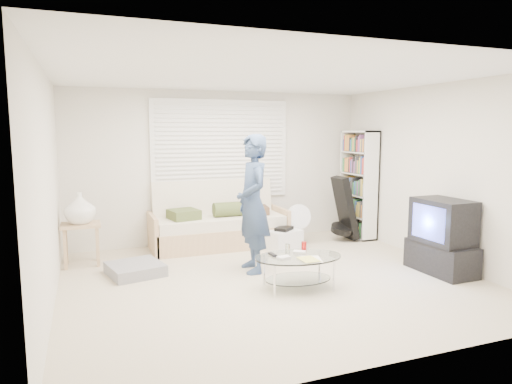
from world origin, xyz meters
name	(u,v)px	position (x,y,z in m)	size (l,w,h in m)	color
ground	(272,280)	(0.00, 0.00, 0.00)	(5.00, 5.00, 0.00)	#BAAD91
room_shell	(258,148)	(0.00, 0.48, 1.63)	(5.02, 4.52, 2.51)	silver
window_blinds	(221,149)	(0.00, 2.20, 1.55)	(2.32, 0.08, 1.62)	silver
futon_sofa	(218,225)	(-0.16, 1.88, 0.35)	(2.16, 0.87, 1.05)	#A6805E
grey_floor_pillow	(135,269)	(-1.58, 0.83, 0.07)	(0.64, 0.64, 0.15)	slate
side_table	(80,211)	(-2.22, 1.52, 0.76)	(0.52, 0.42, 1.02)	#A6805E
bookshelf	(358,184)	(2.32, 1.68, 0.93)	(0.29, 0.78, 1.86)	white
guitar_case	(345,213)	(1.94, 1.48, 0.48)	(0.42, 0.40, 1.08)	black
floor_fan	(298,221)	(1.08, 1.51, 0.39)	(0.40, 0.27, 0.68)	white
storage_bin	(284,239)	(0.75, 1.32, 0.16)	(0.59, 0.48, 0.36)	white
tv_unit	(442,237)	(2.20, -0.49, 0.47)	(0.51, 0.91, 0.97)	black
coffee_table	(298,262)	(0.17, -0.38, 0.31)	(1.10, 0.75, 0.51)	silver
standing_person	(253,204)	(-0.09, 0.45, 0.91)	(0.66, 0.43, 1.81)	#2D405B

